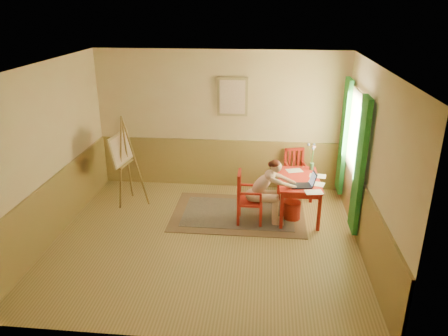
# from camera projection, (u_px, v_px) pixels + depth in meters

# --- Properties ---
(room) EXTENTS (5.04, 4.54, 2.84)m
(room) POSITION_uv_depth(u_px,v_px,m) (204.00, 159.00, 6.54)
(room) COLOR tan
(room) RESTS_ON ground
(wainscot) EXTENTS (5.00, 4.50, 1.00)m
(wainscot) POSITION_uv_depth(u_px,v_px,m) (211.00, 191.00, 7.61)
(wainscot) COLOR #9D8348
(wainscot) RESTS_ON room
(window) EXTENTS (0.12, 2.01, 2.20)m
(window) POSITION_uv_depth(u_px,v_px,m) (353.00, 145.00, 7.36)
(window) COLOR white
(window) RESTS_ON room
(wall_portrait) EXTENTS (0.60, 0.05, 0.76)m
(wall_portrait) POSITION_uv_depth(u_px,v_px,m) (232.00, 97.00, 8.38)
(wall_portrait) COLOR tan
(wall_portrait) RESTS_ON room
(rug) EXTENTS (2.40, 1.60, 0.02)m
(rug) POSITION_uv_depth(u_px,v_px,m) (238.00, 213.00, 7.88)
(rug) COLOR #8C7251
(rug) RESTS_ON room
(table) EXTENTS (0.75, 1.22, 0.72)m
(table) POSITION_uv_depth(u_px,v_px,m) (299.00, 183.00, 7.62)
(table) COLOR red
(table) RESTS_ON room
(chair_left) EXTENTS (0.44, 0.42, 0.94)m
(chair_left) POSITION_uv_depth(u_px,v_px,m) (247.00, 198.00, 7.44)
(chair_left) COLOR red
(chair_left) RESTS_ON room
(chair_back) EXTENTS (0.47, 0.49, 0.91)m
(chair_back) POSITION_uv_depth(u_px,v_px,m) (295.00, 172.00, 8.61)
(chair_back) COLOR red
(chair_back) RESTS_ON room
(figure) EXTENTS (0.87, 0.38, 1.18)m
(figure) POSITION_uv_depth(u_px,v_px,m) (266.00, 189.00, 7.34)
(figure) COLOR beige
(figure) RESTS_ON room
(laptop) EXTENTS (0.45, 0.31, 0.25)m
(laptop) POSITION_uv_depth(u_px,v_px,m) (305.00, 183.00, 7.26)
(laptop) COLOR #1E2338
(laptop) RESTS_ON table
(papers) EXTENTS (0.73, 1.21, 0.00)m
(papers) POSITION_uv_depth(u_px,v_px,m) (310.00, 180.00, 7.51)
(papers) COLOR white
(papers) RESTS_ON table
(vase) EXTENTS (0.18, 0.26, 0.50)m
(vase) POSITION_uv_depth(u_px,v_px,m) (312.00, 158.00, 7.91)
(vase) COLOR #3F724C
(vase) RESTS_ON table
(wastebasket) EXTENTS (0.33, 0.33, 0.33)m
(wastebasket) POSITION_uv_depth(u_px,v_px,m) (292.00, 210.00, 7.65)
(wastebasket) COLOR #AC2F21
(wastebasket) RESTS_ON room
(easel) EXTENTS (0.62, 0.77, 1.73)m
(easel) POSITION_uv_depth(u_px,v_px,m) (123.00, 152.00, 7.98)
(easel) COLOR olive
(easel) RESTS_ON room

